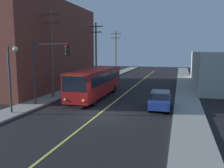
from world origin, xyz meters
The scene contains 12 objects.
ground_plane centered at (0.00, 0.00, 0.00)m, with size 120.00×120.00×0.00m, color black.
sidewalk_left centered at (-7.25, 10.00, 0.07)m, with size 2.50×90.00×0.15m, color gray.
sidewalk_right centered at (7.25, 10.00, 0.07)m, with size 2.50×90.00×0.15m, color gray.
lane_stripe_center centered at (0.00, 15.00, 0.01)m, with size 0.16×60.00×0.01m, color #D8CC4C.
building_left_brick centered at (-13.49, 11.49, 5.92)m, with size 10.00×21.33×11.84m.
city_bus centered at (-2.61, 6.69, 1.82)m, with size 2.69×12.18×3.20m.
parked_car_blue centered at (4.77, 3.21, 0.84)m, with size 1.90×4.44×1.62m.
utility_pole_near centered at (-7.20, 5.21, 5.43)m, with size 2.40×0.28×9.57m.
utility_pole_mid centered at (-6.96, 18.99, 5.42)m, with size 2.40×0.28×9.56m.
utility_pole_far centered at (-7.44, 33.38, 5.31)m, with size 2.40×0.28×9.34m.
traffic_signal_left_corner centered at (-5.41, 1.36, 4.30)m, with size 3.75×0.48×6.00m.
street_lamp_left centered at (-6.83, -1.98, 3.74)m, with size 0.98×0.40×5.50m.
Camera 1 is at (6.39, -18.56, 5.31)m, focal length 38.57 mm.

